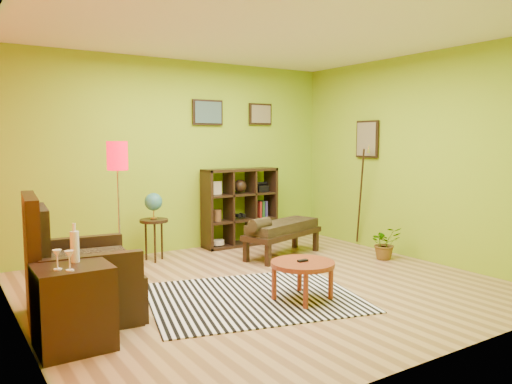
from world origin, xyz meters
TOP-DOWN VIEW (x-y plane):
  - ground at (0.00, 0.00)m, footprint 5.00×5.00m
  - room_shell at (-0.09, 0.01)m, footprint 5.04×4.54m
  - zebra_rug at (-0.34, -0.28)m, footprint 2.47×2.16m
  - coffee_table at (0.05, -0.61)m, footprint 0.66×0.66m
  - armchair at (-2.02, 0.11)m, footprint 1.05×1.05m
  - side_cabinet at (-2.20, -0.56)m, footprint 0.56×0.51m
  - floor_lamp at (-1.29, 1.13)m, footprint 0.24×0.24m
  - globe_table at (-0.60, 1.80)m, footprint 0.38×0.38m
  - cube_shelf at (0.91, 2.03)m, footprint 1.20×0.35m
  - bench at (0.98, 1.06)m, footprint 1.39×0.85m
  - potted_plant at (2.11, 0.16)m, footprint 0.54×0.57m

SIDE VIEW (x-z plane):
  - ground at x=0.00m, z-range 0.00..0.00m
  - zebra_rug at x=-0.34m, z-range 0.00..0.01m
  - potted_plant at x=2.11m, z-range 0.00..0.35m
  - side_cabinet at x=-2.20m, z-range -0.15..0.83m
  - coffee_table at x=0.05m, z-range 0.14..0.56m
  - armchair at x=-2.02m, z-range -0.23..0.93m
  - bench at x=0.98m, z-range 0.08..0.69m
  - cube_shelf at x=0.91m, z-range 0.00..1.20m
  - globe_table at x=-0.60m, z-range 0.24..1.17m
  - floor_lamp at x=-1.29m, z-range 0.50..2.13m
  - room_shell at x=-0.09m, z-range 0.39..3.21m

